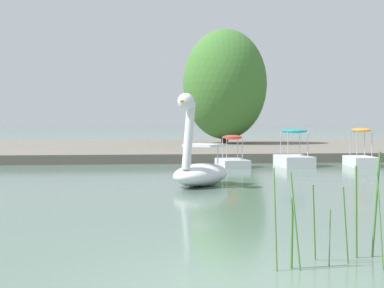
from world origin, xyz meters
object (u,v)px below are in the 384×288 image
pedal_boat_red (232,159)px  tree_willow_near_path (225,84)px  swan_boat (200,168)px  pedal_boat_teal (294,155)px  pedal_boat_orange (361,156)px

pedal_boat_red → tree_willow_near_path: 15.03m
swan_boat → pedal_boat_teal: 8.70m
pedal_boat_red → tree_willow_near_path: bearing=82.0°
pedal_boat_orange → tree_willow_near_path: bearing=104.2°
pedal_boat_orange → tree_willow_near_path: 15.36m
swan_boat → pedal_boat_orange: swan_boat is taller
pedal_boat_orange → tree_willow_near_path: (-3.65, 14.40, 3.91)m
pedal_boat_red → pedal_boat_orange: 5.67m
swan_boat → pedal_boat_teal: swan_boat is taller
tree_willow_near_path → pedal_boat_red: bearing=-98.0°
pedal_boat_teal → pedal_boat_orange: size_ratio=1.14×
pedal_boat_orange → pedal_boat_red: bearing=179.5°
pedal_boat_teal → pedal_boat_orange: bearing=-4.1°
swan_boat → pedal_boat_red: bearing=72.2°
tree_willow_near_path → swan_boat: bearing=-101.3°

